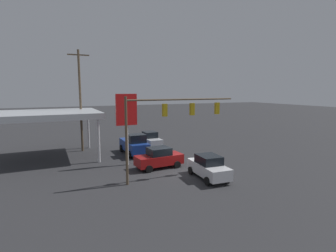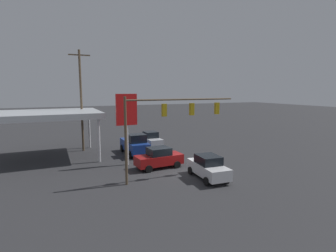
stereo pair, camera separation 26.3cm
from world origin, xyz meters
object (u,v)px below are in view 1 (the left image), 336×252
object	(u,v)px
price_sign	(126,114)
sedan_waiting	(209,167)
hatchback_crossing	(151,140)
utility_pole	(80,99)
pickup_parked	(134,145)
sedan_far	(159,158)
traffic_signal_assembly	(171,117)

from	to	relation	value
price_sign	sedan_waiting	size ratio (longest dim) A/B	1.52
price_sign	hatchback_crossing	distance (m)	9.02
utility_pole	pickup_parked	xyz separation A→B (m)	(-5.14, 4.17, -5.07)
utility_pole	sedan_far	bearing A→B (deg)	119.22
traffic_signal_assembly	sedan_waiting	xyz separation A→B (m)	(-2.83, 1.35, -4.16)
hatchback_crossing	pickup_parked	bearing A→B (deg)	-50.02
utility_pole	pickup_parked	size ratio (longest dim) A/B	2.26
price_sign	sedan_far	bearing A→B (deg)	137.97
traffic_signal_assembly	utility_pole	distance (m)	14.25
utility_pole	hatchback_crossing	size ratio (longest dim) A/B	3.06
traffic_signal_assembly	sedan_waiting	size ratio (longest dim) A/B	2.15
price_sign	sedan_waiting	bearing A→B (deg)	127.25
pickup_parked	hatchback_crossing	size ratio (longest dim) A/B	1.36
price_sign	sedan_far	xyz separation A→B (m)	(-2.41, 2.18, -4.02)
price_sign	sedan_far	size ratio (longest dim) A/B	1.53
sedan_waiting	price_sign	bearing A→B (deg)	-139.09
utility_pole	price_sign	size ratio (longest dim) A/B	1.71
pickup_parked	price_sign	bearing A→B (deg)	-27.26
pickup_parked	sedan_far	bearing A→B (deg)	4.43
utility_pole	hatchback_crossing	distance (m)	9.78
hatchback_crossing	sedan_waiting	bearing A→B (deg)	-1.31
sedan_far	price_sign	bearing A→B (deg)	-45.57
traffic_signal_assembly	utility_pole	size ratio (longest dim) A/B	0.82
sedan_far	sedan_waiting	size ratio (longest dim) A/B	1.00
traffic_signal_assembly	sedan_far	xyz separation A→B (m)	(-0.25, -3.03, -4.16)
traffic_signal_assembly	hatchback_crossing	world-z (taller)	traffic_signal_assembly
utility_pole	sedan_waiting	xyz separation A→B (m)	(-8.23, 14.50, -5.23)
utility_pole	sedan_far	world-z (taller)	utility_pole
utility_pole	price_sign	distance (m)	8.66
traffic_signal_assembly	hatchback_crossing	bearing A→B (deg)	-103.16
utility_pole	traffic_signal_assembly	bearing A→B (deg)	112.34
price_sign	sedan_far	distance (m)	5.17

